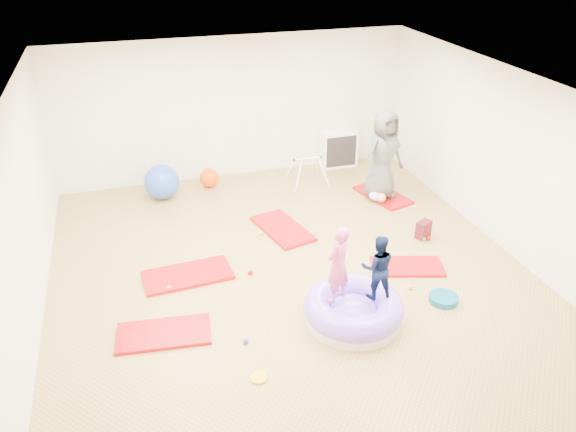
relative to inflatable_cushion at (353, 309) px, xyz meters
name	(u,v)px	position (x,y,z in m)	size (l,w,h in m)	color
room	(294,194)	(-0.47, 1.14, 1.24)	(7.01, 8.01, 2.81)	#AD8F49
gym_mat_front_left	(164,334)	(-2.45, 0.40, -0.14)	(1.19, 0.60, 0.05)	#D50900
gym_mat_mid_left	(188,275)	(-1.97, 1.64, -0.14)	(1.30, 0.65, 0.05)	#D50900
gym_mat_center_back	(283,229)	(-0.22, 2.58, -0.14)	(1.24, 0.62, 0.05)	#D50900
gym_mat_right	(407,266)	(1.28, 0.91, -0.14)	(1.08, 0.54, 0.04)	#D50900
gym_mat_rear_right	(383,195)	(1.98, 3.27, -0.14)	(1.15, 0.57, 0.05)	#D50900
inflatable_cushion	(353,309)	(0.00, 0.00, 0.00)	(1.32, 1.32, 0.42)	silver
child_pink	(338,261)	(-0.22, 0.08, 0.76)	(0.39, 0.26, 1.07)	#E45092
child_navy	(378,264)	(0.29, -0.02, 0.67)	(0.44, 0.34, 0.91)	#0A1533
adult_caregiver	(383,155)	(1.89, 3.21, 0.73)	(0.82, 0.53, 1.68)	#4F4F4F
infant	(379,196)	(1.78, 3.04, -0.01)	(0.34, 0.35, 0.20)	#D1DEFF
ball_pit_balls	(333,271)	(0.13, 1.11, -0.12)	(4.35, 2.65, 0.07)	yellow
exercise_ball_blue	(162,182)	(-2.05, 4.43, 0.17)	(0.66, 0.66, 0.66)	blue
exercise_ball_orange	(209,178)	(-1.12, 4.67, 0.03)	(0.38, 0.38, 0.38)	#F34802
infant_play_gym	(307,167)	(0.77, 4.21, 0.22)	(0.75, 0.71, 0.57)	white
cube_shelf	(338,149)	(1.70, 4.93, 0.22)	(0.77, 0.38, 0.77)	white
balance_disc	(443,299)	(1.36, 0.00, -0.12)	(0.40, 0.40, 0.09)	#0C5877
backpack	(423,229)	(1.96, 1.66, -0.01)	(0.26, 0.16, 0.30)	maroon
yellow_toy	(259,378)	(-1.47, -0.69, -0.15)	(0.21, 0.21, 0.03)	yellow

